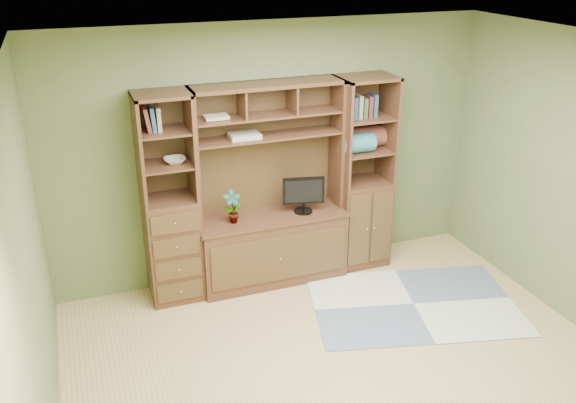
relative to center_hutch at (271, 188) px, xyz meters
name	(u,v)px	position (x,y,z in m)	size (l,w,h in m)	color
room	(362,235)	(0.10, -1.73, 0.28)	(4.60, 4.10, 2.64)	tan
center_hutch	(271,188)	(0.00, 0.00, 0.00)	(1.54, 0.53, 2.05)	#4D2D1B
left_tower	(169,201)	(-1.00, 0.04, 0.00)	(0.50, 0.45, 2.05)	#4D2D1B
right_tower	(363,174)	(1.02, 0.04, 0.00)	(0.55, 0.45, 2.05)	#4D2D1B
rug	(414,304)	(1.13, -0.96, -1.02)	(1.95, 1.30, 0.01)	#A3A7A8
monitor	(304,188)	(0.33, -0.03, -0.04)	(0.42, 0.19, 0.52)	black
orchid	(233,207)	(-0.41, -0.03, -0.13)	(0.18, 0.12, 0.33)	#964D32
magazines	(244,136)	(-0.24, 0.09, 0.54)	(0.29, 0.21, 0.04)	#B2AB98
bowl	(175,160)	(-0.92, 0.04, 0.39)	(0.20, 0.20, 0.05)	beige
blanket_teal	(357,143)	(0.92, -0.01, 0.37)	(0.35, 0.20, 0.20)	teal
blanket_red	(365,137)	(1.07, 0.12, 0.37)	(0.39, 0.22, 0.22)	brown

